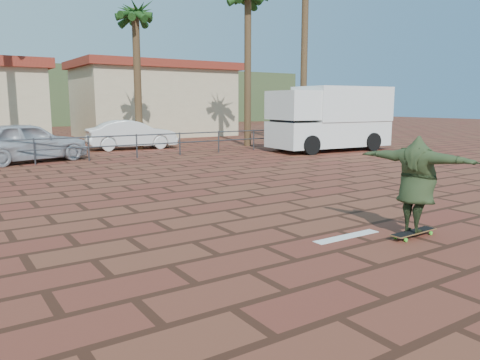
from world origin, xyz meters
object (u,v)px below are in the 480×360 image
object	(u,v)px
longboard	(414,232)
car_silver	(26,142)
skateboarder	(417,184)
campervan	(330,117)
car_white	(132,135)

from	to	relation	value
longboard	car_silver	distance (m)	15.33
skateboarder	campervan	world-z (taller)	campervan
skateboarder	car_silver	distance (m)	15.32
campervan	car_white	size ratio (longest dim) A/B	1.39
car_silver	car_white	distance (m)	6.04
longboard	car_white	distance (m)	17.74
car_silver	campervan	bearing A→B (deg)	-117.86
longboard	car_white	size ratio (longest dim) A/B	0.24
car_silver	car_white	world-z (taller)	car_silver
skateboarder	campervan	size ratio (longest dim) A/B	0.34
longboard	car_white	world-z (taller)	car_white
longboard	car_silver	xyz separation A→B (m)	(-3.77, 14.84, 0.70)
skateboarder	campervan	bearing A→B (deg)	-48.73
skateboarder	car_white	distance (m)	17.73
skateboarder	car_white	bearing A→B (deg)	-15.23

